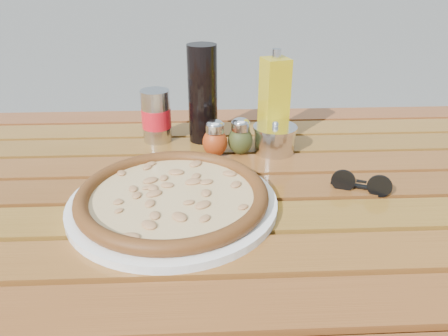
{
  "coord_description": "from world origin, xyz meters",
  "views": [
    {
      "loc": [
        -0.03,
        -0.72,
        1.15
      ],
      "look_at": [
        0.0,
        0.02,
        0.78
      ],
      "focal_mm": 35.0,
      "sensor_mm": 36.0,
      "label": 1
    }
  ],
  "objects_px": {
    "plate": "(173,203)",
    "sunglasses": "(361,184)",
    "parmesan_tin": "(275,139)",
    "olive_oil_cruet": "(274,100)",
    "oregano_shaker": "(240,137)",
    "pizza": "(172,195)",
    "dark_bottle": "(203,94)",
    "pepper_shaker": "(215,139)",
    "table": "(224,221)",
    "soda_can": "(156,116)"
  },
  "relations": [
    {
      "from": "table",
      "to": "pepper_shaker",
      "type": "bearing_deg",
      "value": 95.35
    },
    {
      "from": "plate",
      "to": "dark_bottle",
      "type": "bearing_deg",
      "value": 79.79
    },
    {
      "from": "soda_can",
      "to": "sunglasses",
      "type": "xyz_separation_m",
      "value": [
        0.4,
        -0.26,
        -0.04
      ]
    },
    {
      "from": "parmesan_tin",
      "to": "plate",
      "type": "bearing_deg",
      "value": -132.94
    },
    {
      "from": "table",
      "to": "olive_oil_cruet",
      "type": "height_order",
      "value": "olive_oil_cruet"
    },
    {
      "from": "table",
      "to": "pepper_shaker",
      "type": "distance_m",
      "value": 0.19
    },
    {
      "from": "pizza",
      "to": "dark_bottle",
      "type": "relative_size",
      "value": 1.85
    },
    {
      "from": "oregano_shaker",
      "to": "dark_bottle",
      "type": "distance_m",
      "value": 0.13
    },
    {
      "from": "plate",
      "to": "soda_can",
      "type": "height_order",
      "value": "soda_can"
    },
    {
      "from": "table",
      "to": "pepper_shaker",
      "type": "height_order",
      "value": "pepper_shaker"
    },
    {
      "from": "pizza",
      "to": "sunglasses",
      "type": "bearing_deg",
      "value": 6.44
    },
    {
      "from": "olive_oil_cruet",
      "to": "parmesan_tin",
      "type": "height_order",
      "value": "olive_oil_cruet"
    },
    {
      "from": "pepper_shaker",
      "to": "olive_oil_cruet",
      "type": "height_order",
      "value": "olive_oil_cruet"
    },
    {
      "from": "pizza",
      "to": "olive_oil_cruet",
      "type": "xyz_separation_m",
      "value": [
        0.22,
        0.3,
        0.07
      ]
    },
    {
      "from": "soda_can",
      "to": "pepper_shaker",
      "type": "bearing_deg",
      "value": -34.49
    },
    {
      "from": "table",
      "to": "oregano_shaker",
      "type": "relative_size",
      "value": 17.07
    },
    {
      "from": "dark_bottle",
      "to": "sunglasses",
      "type": "relative_size",
      "value": 2.01
    },
    {
      "from": "table",
      "to": "plate",
      "type": "bearing_deg",
      "value": -144.22
    },
    {
      "from": "sunglasses",
      "to": "pizza",
      "type": "bearing_deg",
      "value": -151.44
    },
    {
      "from": "pepper_shaker",
      "to": "soda_can",
      "type": "distance_m",
      "value": 0.16
    },
    {
      "from": "soda_can",
      "to": "table",
      "type": "bearing_deg",
      "value": -58.28
    },
    {
      "from": "plate",
      "to": "pepper_shaker",
      "type": "bearing_deg",
      "value": 69.55
    },
    {
      "from": "table",
      "to": "sunglasses",
      "type": "xyz_separation_m",
      "value": [
        0.25,
        -0.03,
        0.09
      ]
    },
    {
      "from": "table",
      "to": "dark_bottle",
      "type": "height_order",
      "value": "dark_bottle"
    },
    {
      "from": "dark_bottle",
      "to": "sunglasses",
      "type": "xyz_separation_m",
      "value": [
        0.29,
        -0.26,
        -0.09
      ]
    },
    {
      "from": "pizza",
      "to": "parmesan_tin",
      "type": "bearing_deg",
      "value": 47.06
    },
    {
      "from": "pizza",
      "to": "dark_bottle",
      "type": "height_order",
      "value": "dark_bottle"
    },
    {
      "from": "plate",
      "to": "pepper_shaker",
      "type": "distance_m",
      "value": 0.23
    },
    {
      "from": "table",
      "to": "soda_can",
      "type": "distance_m",
      "value": 0.31
    },
    {
      "from": "table",
      "to": "pizza",
      "type": "xyz_separation_m",
      "value": [
        -0.09,
        -0.07,
        0.1
      ]
    },
    {
      "from": "olive_oil_cruet",
      "to": "parmesan_tin",
      "type": "xyz_separation_m",
      "value": [
        -0.01,
        -0.07,
        -0.07
      ]
    },
    {
      "from": "pizza",
      "to": "olive_oil_cruet",
      "type": "height_order",
      "value": "olive_oil_cruet"
    },
    {
      "from": "soda_can",
      "to": "parmesan_tin",
      "type": "xyz_separation_m",
      "value": [
        0.26,
        -0.08,
        -0.03
      ]
    },
    {
      "from": "soda_can",
      "to": "parmesan_tin",
      "type": "height_order",
      "value": "soda_can"
    },
    {
      "from": "table",
      "to": "olive_oil_cruet",
      "type": "distance_m",
      "value": 0.31
    },
    {
      "from": "oregano_shaker",
      "to": "dark_bottle",
      "type": "xyz_separation_m",
      "value": [
        -0.08,
        0.08,
        0.07
      ]
    },
    {
      "from": "plate",
      "to": "pizza",
      "type": "distance_m",
      "value": 0.02
    },
    {
      "from": "oregano_shaker",
      "to": "olive_oil_cruet",
      "type": "bearing_deg",
      "value": 42.95
    },
    {
      "from": "plate",
      "to": "sunglasses",
      "type": "distance_m",
      "value": 0.34
    },
    {
      "from": "oregano_shaker",
      "to": "sunglasses",
      "type": "distance_m",
      "value": 0.28
    },
    {
      "from": "table",
      "to": "oregano_shaker",
      "type": "xyz_separation_m",
      "value": [
        0.04,
        0.15,
        0.11
      ]
    },
    {
      "from": "pizza",
      "to": "dark_bottle",
      "type": "xyz_separation_m",
      "value": [
        0.05,
        0.3,
        0.09
      ]
    },
    {
      "from": "olive_oil_cruet",
      "to": "oregano_shaker",
      "type": "bearing_deg",
      "value": -137.05
    },
    {
      "from": "oregano_shaker",
      "to": "parmesan_tin",
      "type": "xyz_separation_m",
      "value": [
        0.08,
        0.01,
        -0.01
      ]
    },
    {
      "from": "table",
      "to": "olive_oil_cruet",
      "type": "bearing_deg",
      "value": 61.76
    },
    {
      "from": "table",
      "to": "pizza",
      "type": "height_order",
      "value": "pizza"
    },
    {
      "from": "pepper_shaker",
      "to": "sunglasses",
      "type": "bearing_deg",
      "value": -33.3
    },
    {
      "from": "parmesan_tin",
      "to": "soda_can",
      "type": "bearing_deg",
      "value": 163.71
    },
    {
      "from": "table",
      "to": "soda_can",
      "type": "xyz_separation_m",
      "value": [
        -0.15,
        0.24,
        0.13
      ]
    },
    {
      "from": "table",
      "to": "plate",
      "type": "height_order",
      "value": "plate"
    }
  ]
}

